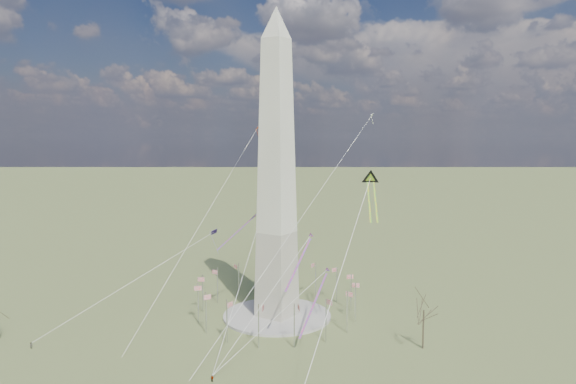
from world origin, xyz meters
The scene contains 14 objects.
ground centered at (0.00, 0.00, 0.00)m, with size 2000.00×2000.00×0.00m, color #576532.
plaza centered at (0.00, 0.00, 0.40)m, with size 36.00×36.00×0.80m, color #A09C92.
washington_monument centered at (0.00, 0.00, 47.95)m, with size 15.56×15.56×100.00m.
flagpole_ring centered at (0.00, 0.00, 7.27)m, with size 54.40×54.40×13.00m.
tree_near centered at (49.38, 1.16, 12.01)m, with size 9.63×9.63×16.84m.
person_west centered at (-44.41, -59.38, 0.89)m, with size 0.86×0.67×1.78m, color gray.
person_centre centered at (12.28, -46.60, 0.88)m, with size 1.04×0.43×1.77m, color gray.
kite_delta_black centered at (31.93, 2.41, 46.85)m, with size 11.32×16.18×13.58m.
kite_diamond_purple centered at (-28.11, 1.09, 24.80)m, with size 2.26×3.26×9.58m.
kite_streamer_left centered at (14.88, -8.28, 24.65)m, with size 4.17×19.69×13.56m.
kite_streamer_mid centered at (-10.94, -1.07, 31.53)m, with size 6.80×19.65×13.82m.
kite_streamer_right centered at (18.97, -5.56, 13.03)m, with size 4.53×22.51×15.50m.
kite_small_red centered at (-34.15, 36.13, 62.99)m, with size 1.28×1.80×4.52m.
kite_small_white centered at (15.67, 39.69, 67.45)m, with size 1.29×1.95×4.22m.
Camera 1 is at (93.22, -137.57, 60.17)m, focal length 32.00 mm.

